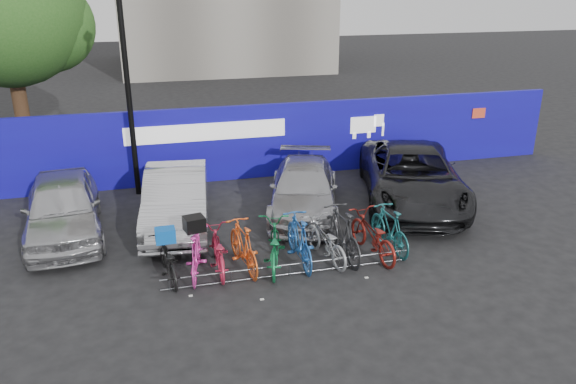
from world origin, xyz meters
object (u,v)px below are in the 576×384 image
object	(u,v)px
car_1	(176,198)
bike_5	(299,240)
bike_2	(218,251)
bike_7	(342,233)
tree	(12,12)
car_0	(63,207)
bike_8	(372,236)
bike_3	(243,246)
bike_9	(390,229)
bike_0	(167,260)
car_2	(304,189)
car_3	(412,176)
lamppost	(128,86)
bike_rack	(290,269)
bike_1	(196,253)
bike_4	(274,246)
bike_6	(325,241)

from	to	relation	value
car_1	bike_5	distance (m)	3.83
bike_2	bike_7	bearing A→B (deg)	179.18
tree	bike_7	size ratio (longest dim) A/B	3.81
car_0	bike_5	size ratio (longest dim) A/B	2.31
bike_5	bike_8	bearing A→B (deg)	176.77
bike_3	bike_9	bearing A→B (deg)	172.32
bike_0	bike_8	xyz separation A→B (m)	(4.69, -0.09, 0.07)
bike_7	bike_3	bearing A→B (deg)	-4.80
bike_2	car_2	bearing A→B (deg)	-133.89
bike_7	bike_8	bearing A→B (deg)	166.99
car_3	bike_5	xyz separation A→B (m)	(-4.15, -2.83, -0.21)
bike_9	car_2	bearing A→B (deg)	-69.93
lamppost	bike_5	distance (m)	7.06
bike_9	car_1	bearing A→B (deg)	-34.96
bike_rack	bike_0	bearing A→B (deg)	168.15
car_1	bike_8	size ratio (longest dim) A/B	2.28
bike_9	car_3	bearing A→B (deg)	-130.12
bike_0	bike_3	bearing A→B (deg)	173.52
bike_7	bike_5	bearing A→B (deg)	-2.13
bike_3	car_1	bearing A→B (deg)	-74.37
car_1	bike_rack	bearing A→B (deg)	-50.79
tree	lamppost	distance (m)	6.14
bike_1	bike_5	world-z (taller)	bike_5
bike_4	bike_9	size ratio (longest dim) A/B	1.09
lamppost	bike_4	distance (m)	6.82
car_1	car_3	xyz separation A→B (m)	(6.69, -0.03, 0.05)
car_2	bike_3	xyz separation A→B (m)	(-2.21, -2.87, -0.10)
tree	bike_0	xyz separation A→B (m)	(4.18, -10.11, -4.62)
car_3	bike_5	distance (m)	5.03
car_1	bike_9	bearing A→B (deg)	-23.25
car_1	bike_5	world-z (taller)	car_1
bike_7	bike_8	distance (m)	0.72
bike_9	bike_rack	bearing A→B (deg)	8.71
bike_7	bike_9	distance (m)	1.24
tree	bike_0	world-z (taller)	tree
tree	bike_1	distance (m)	12.07
lamppost	bike_5	world-z (taller)	lamppost
car_1	bike_1	size ratio (longest dim) A/B	2.52
car_0	bike_7	distance (m)	7.01
car_3	bike_1	bearing A→B (deg)	-139.27
car_1	car_3	bearing A→B (deg)	6.09
car_0	bike_9	xyz separation A→B (m)	(7.62, -2.79, -0.22)
bike_0	bike_7	bearing A→B (deg)	172.16
car_1	tree	bearing A→B (deg)	128.58
bike_5	bike_6	world-z (taller)	bike_5
bike_4	bike_8	size ratio (longest dim) A/B	1.00
bike_8	bike_2	bearing A→B (deg)	-11.35
car_1	bike_7	xyz separation A→B (m)	(3.58, -2.83, -0.13)
tree	bike_1	bearing A→B (deg)	-64.57
bike_1	bike_2	size ratio (longest dim) A/B	0.98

